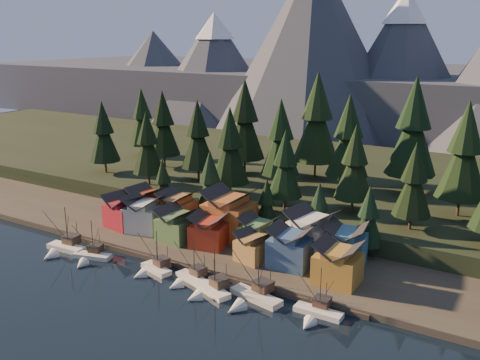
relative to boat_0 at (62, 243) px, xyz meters
The scene contains 45 objects.
ground 34.15m from the boat_0, 13.28° to the right, with size 500.00×500.00×0.00m, color black.
shore_strip 46.23m from the boat_0, 44.13° to the left, with size 400.00×50.00×1.50m, color #363027.
hillside 88.62m from the boat_0, 68.02° to the left, with size 420.00×100.00×6.00m, color black.
dock 34.33m from the boat_0, 14.65° to the left, with size 80.00×4.00×1.00m, color #433930.
mountain_ridge 209.15m from the boat_0, 81.99° to the left, with size 560.00×190.00×90.00m.
boat_0 is the anchor object (origin of this frame).
boat_1 9.10m from the boat_0, ahead, with size 9.63×10.07×10.19m.
boat_2 26.04m from the boat_0, ahead, with size 8.74×9.25×10.34m.
boat_3 35.72m from the boat_0, ahead, with size 9.10×9.55×10.27m.
boat_4 42.34m from the boat_0, ahead, with size 9.30×9.86×11.23m.
boat_5 51.25m from the boat_0, ahead, with size 11.95×12.62×12.11m.
boat_6 64.39m from the boat_0, ahead, with size 9.49×10.33×10.28m.
house_front_0 18.34m from the boat_0, 78.53° to the left, with size 9.90×9.51×8.67m.
house_front_1 21.08m from the boat_0, 61.03° to the left, with size 10.65×10.38×9.28m.
house_front_2 27.62m from the boat_0, 39.49° to the left, with size 8.93×8.99×8.11m.
house_front_3 35.32m from the boat_0, 30.56° to the left, with size 9.11×8.81×8.06m.
house_front_4 46.43m from the boat_0, 20.72° to the left, with size 8.00×8.41×6.81m.
house_front_5 54.87m from the boat_0, 18.79° to the left, with size 9.17×8.42×9.18m.
house_front_6 65.46m from the boat_0, 13.81° to the left, with size 8.86×8.39×8.76m.
house_back_0 25.71m from the boat_0, 78.49° to the left, with size 9.30×9.01×9.17m.
house_back_1 29.78m from the boat_0, 58.77° to the left, with size 8.65×8.75×9.49m.
house_back_2 40.82m from the boat_0, 40.72° to the left, with size 11.38×10.46×12.03m.
house_back_3 47.03m from the boat_0, 28.65° to the left, with size 8.06×7.20×8.07m.
house_back_4 59.15m from the boat_0, 25.83° to the left, with size 11.34×11.01×10.80m.
house_back_5 66.64m from the boat_0, 21.72° to the left, with size 9.53×9.62×9.46m.
tree_hill_0 55.31m from the boat_0, 123.13° to the left, with size 10.14×10.14×23.63m.
tree_hill_1 65.05m from the boat_0, 105.63° to the left, with size 11.31×11.31×26.35m.
tree_hill_2 43.84m from the boat_0, 99.65° to the left, with size 9.78×9.78×22.79m.
tree_hill_3 55.13m from the boat_0, 86.53° to the left, with size 10.87×10.87×25.32m.
tree_hill_4 71.14m from the boat_0, 80.56° to the left, with size 13.27×13.27×30.92m.
tree_hill_5 50.40m from the boat_0, 63.35° to the left, with size 11.01×11.01×25.65m.
tree_hill_6 66.75m from the boat_0, 62.97° to the left, with size 11.48×11.48×26.75m.
tree_hill_7 58.20m from the boat_0, 45.73° to the left, with size 9.24×9.24×21.53m.
tree_hill_8 81.96m from the boat_0, 53.68° to the left, with size 12.28×12.28×28.60m.
tree_hill_9 74.39m from the boat_0, 40.53° to the left, with size 9.90×9.90×23.06m.
tree_hill_10 98.42m from the boat_0, 48.81° to the left, with size 14.44×14.44×33.65m.
tree_hill_11 84.11m from the boat_0, 30.65° to the left, with size 9.05×9.05×21.09m.
tree_hill_12 100.21m from the boat_0, 36.31° to the left, with size 12.63×12.63×29.43m.
tree_hill_15 84.20m from the boat_0, 65.91° to the left, with size 14.45×14.45×33.65m.
tree_hill_16 80.27m from the boat_0, 116.40° to the left, with size 10.82×10.82×25.22m.
tree_shore_0 33.49m from the boat_0, 80.88° to the left, with size 6.72×6.72×15.65m.
tree_shore_1 39.81m from the boat_0, 56.66° to the left, with size 8.57×8.57×19.96m.
tree_shore_2 50.43m from the boat_0, 40.13° to the left, with size 6.27×6.27×14.60m.
tree_shore_3 61.78m from the boat_0, 31.66° to the left, with size 6.75×6.75×15.73m.
tree_shore_4 72.26m from the boat_0, 26.63° to the left, with size 7.17×7.17×16.71m.
Camera 1 is at (64.66, -72.40, 50.95)m, focal length 40.00 mm.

